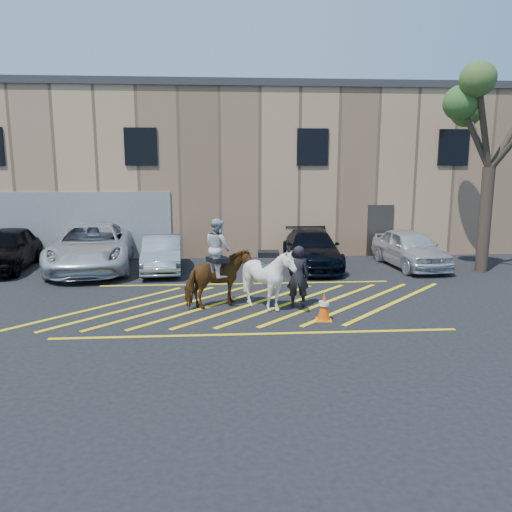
{
  "coord_description": "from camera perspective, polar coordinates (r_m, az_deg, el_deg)",
  "views": [
    {
      "loc": [
        -0.81,
        -13.85,
        3.88
      ],
      "look_at": [
        0.18,
        0.2,
        1.3
      ],
      "focal_mm": 35.0,
      "sensor_mm": 36.0,
      "label": 1
    }
  ],
  "objects": [
    {
      "name": "car_white_suv",
      "position": [
        20.01,
        17.19,
        0.85
      ],
      "size": [
        2.07,
        4.4,
        1.46
      ],
      "primitive_type": "imported",
      "rotation": [
        0.0,
        0.0,
        0.08
      ],
      "color": "silver",
      "rests_on": "ground"
    },
    {
      "name": "handler",
      "position": [
        13.77,
        4.8,
        -2.33
      ],
      "size": [
        0.64,
        0.44,
        1.72
      ],
      "primitive_type": "imported",
      "rotation": [
        0.0,
        0.0,
        3.09
      ],
      "color": "black",
      "rests_on": "ground"
    },
    {
      "name": "traffic_cone",
      "position": [
        12.75,
        7.77,
        -5.72
      ],
      "size": [
        0.41,
        0.41,
        0.73
      ],
      "color": "orange",
      "rests_on": "ground"
    },
    {
      "name": "car_white_pickup",
      "position": [
        19.69,
        -18.22,
        1.01
      ],
      "size": [
        3.57,
        6.43,
        1.7
      ],
      "primitive_type": "imported",
      "rotation": [
        0.0,
        0.0,
        0.13
      ],
      "color": "silver",
      "rests_on": "ground"
    },
    {
      "name": "car_silver_sedan",
      "position": [
        18.75,
        -10.69,
        0.27
      ],
      "size": [
        1.67,
        4.02,
        1.29
      ],
      "primitive_type": "imported",
      "rotation": [
        0.0,
        0.0,
        0.08
      ],
      "color": "#8D939A",
      "rests_on": "ground"
    },
    {
      "name": "ground",
      "position": [
        14.41,
        -0.67,
        -5.25
      ],
      "size": [
        90.0,
        90.0,
        0.0
      ],
      "primitive_type": "plane",
      "color": "black",
      "rests_on": "ground"
    },
    {
      "name": "warehouse",
      "position": [
        25.85,
        -2.3,
        9.87
      ],
      "size": [
        32.42,
        10.2,
        7.3
      ],
      "color": "tan",
      "rests_on": "ground"
    },
    {
      "name": "car_blue_suv",
      "position": [
        19.23,
        6.33,
        0.83
      ],
      "size": [
        2.26,
        4.99,
        1.42
      ],
      "primitive_type": "imported",
      "rotation": [
        0.0,
        0.0,
        -0.06
      ],
      "color": "black",
      "rests_on": "ground"
    },
    {
      "name": "hatching_zone",
      "position": [
        14.12,
        -0.6,
        -5.55
      ],
      "size": [
        12.6,
        5.12,
        0.01
      ],
      "color": "yellow",
      "rests_on": "ground"
    },
    {
      "name": "car_black_suv",
      "position": [
        20.86,
        -26.83,
        0.76
      ],
      "size": [
        2.22,
        4.8,
        1.59
      ],
      "primitive_type": "imported",
      "rotation": [
        0.0,
        0.0,
        0.07
      ],
      "color": "black",
      "rests_on": "ground"
    },
    {
      "name": "mounted_bay",
      "position": [
        13.71,
        -4.35,
        -1.81
      ],
      "size": [
        2.04,
        1.67,
        2.46
      ],
      "color": "brown",
      "rests_on": "ground"
    },
    {
      "name": "tree",
      "position": [
        19.94,
        25.5,
        14.62
      ],
      "size": [
        3.99,
        4.37,
        7.31
      ],
      "color": "#45332A",
      "rests_on": "ground"
    },
    {
      "name": "saddled_white",
      "position": [
        13.41,
        1.42,
        -2.57
      ],
      "size": [
        1.49,
        1.65,
        1.74
      ],
      "color": "white",
      "rests_on": "ground"
    }
  ]
}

